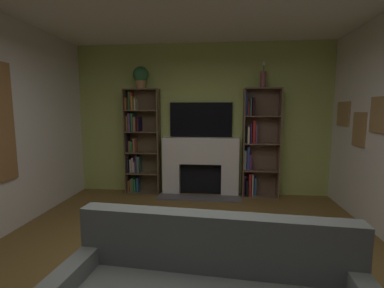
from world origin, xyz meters
TOP-DOWN VIEW (x-y plane):
  - ground_plane at (0.00, 0.00)m, footprint 6.77×6.77m
  - wall_back_accent at (0.00, 2.85)m, footprint 4.81×0.06m
  - fireplace at (0.00, 2.70)m, footprint 1.50×0.54m
  - tv at (0.00, 2.79)m, footprint 1.15×0.06m
  - bookshelf_left at (-1.17, 2.72)m, footprint 0.64×0.28m
  - bookshelf_right at (1.02, 2.72)m, footprint 0.64×0.27m
  - potted_plant at (-1.09, 2.67)m, footprint 0.28×0.28m
  - vase_with_flowers at (1.09, 2.67)m, footprint 0.10×0.10m

SIDE VIEW (x-z plane):
  - ground_plane at x=0.00m, z-range 0.00..0.00m
  - fireplace at x=0.00m, z-range 0.03..1.11m
  - bookshelf_right at x=1.02m, z-range -0.05..1.91m
  - bookshelf_left at x=-1.17m, z-range -0.02..1.94m
  - wall_back_accent at x=0.00m, z-range 0.00..2.78m
  - tv at x=0.00m, z-range 1.08..1.72m
  - vase_with_flowers at x=1.09m, z-range 1.92..2.37m
  - potted_plant at x=-1.09m, z-range 1.99..2.39m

